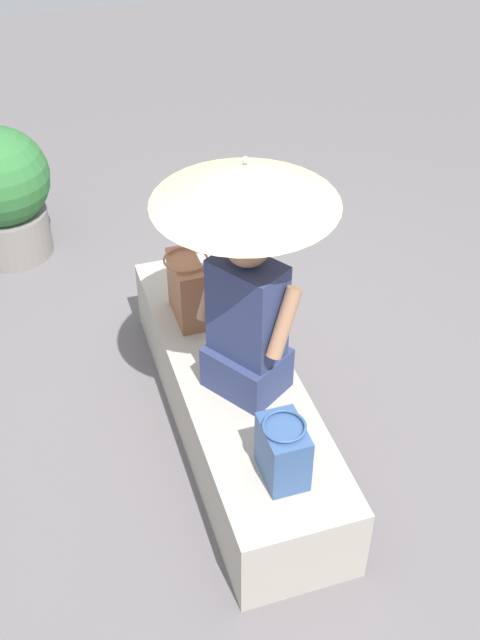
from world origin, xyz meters
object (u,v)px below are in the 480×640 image
handbag_black (282,451)px  planter_far (2,191)px  parasol (245,184)px  person_seated (247,321)px  tote_bag_canvas (187,288)px

handbag_black → planter_far: planter_far is taller
parasol → handbag_black: 1.10m
handbag_black → person_seated: bearing=177.1°
tote_bag_canvas → planter_far: bearing=-151.7°
parasol → tote_bag_canvas: size_ratio=3.14×
handbag_black → tote_bag_canvas: 1.15m
handbag_black → planter_far: bearing=-160.8°
parasol → handbag_black: (0.63, -0.04, -0.89)m
parasol → handbag_black: parasol is taller
person_seated → planter_far: size_ratio=1.01×
parasol → tote_bag_canvas: bearing=-164.6°
person_seated → parasol: 0.65m
parasol → tote_bag_canvas: 1.01m
person_seated → handbag_black: (0.56, -0.03, -0.24)m
person_seated → handbag_black: 0.61m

